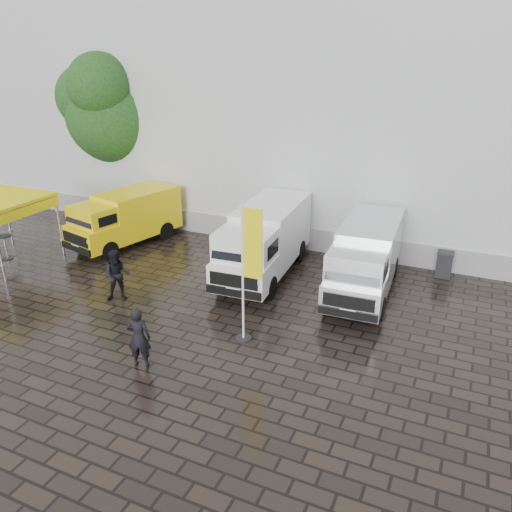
% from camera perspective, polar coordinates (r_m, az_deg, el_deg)
% --- Properties ---
extents(ground, '(120.00, 120.00, 0.00)m').
position_cam_1_polar(ground, '(16.12, -2.54, -8.91)').
color(ground, black).
rests_on(ground, ground).
extents(exhibition_hall, '(44.00, 16.00, 12.00)m').
position_cam_1_polar(exhibition_hall, '(28.68, 16.18, 16.85)').
color(exhibition_hall, silver).
rests_on(exhibition_hall, ground).
extents(hall_plinth, '(44.00, 0.15, 1.00)m').
position_cam_1_polar(hall_plinth, '(22.11, 11.38, 1.10)').
color(hall_plinth, gray).
rests_on(hall_plinth, ground).
extents(van_yellow, '(3.19, 5.57, 2.42)m').
position_cam_1_polar(van_yellow, '(23.68, -14.73, 4.06)').
color(van_yellow, yellow).
rests_on(van_yellow, ground).
extents(van_white, '(2.47, 6.39, 2.72)m').
position_cam_1_polar(van_white, '(19.73, 0.99, 1.59)').
color(van_white, white).
rests_on(van_white, ground).
extents(van_silver, '(2.24, 5.97, 2.55)m').
position_cam_1_polar(van_silver, '(18.67, 12.41, -0.49)').
color(van_silver, silver).
rests_on(van_silver, ground).
extents(flagpole, '(0.88, 0.50, 4.48)m').
position_cam_1_polar(flagpole, '(14.67, -0.90, -1.35)').
color(flagpole, black).
rests_on(flagpole, ground).
extents(tree, '(4.85, 4.85, 8.70)m').
position_cam_1_polar(tree, '(27.77, -15.94, 15.85)').
color(tree, black).
rests_on(tree, ground).
extents(cocktail_table, '(0.60, 0.60, 1.05)m').
position_cam_1_polar(cocktail_table, '(24.05, -26.68, 0.90)').
color(cocktail_table, black).
rests_on(cocktail_table, ground).
extents(wheelie_bin, '(0.64, 0.64, 1.04)m').
position_cam_1_polar(wheelie_bin, '(21.17, 20.72, -0.89)').
color(wheelie_bin, black).
rests_on(wheelie_bin, ground).
extents(person_front, '(0.78, 0.64, 1.84)m').
position_cam_1_polar(person_front, '(14.56, -13.25, -9.05)').
color(person_front, black).
rests_on(person_front, ground).
extents(person_tent, '(1.17, 1.10, 1.90)m').
position_cam_1_polar(person_tent, '(18.49, -15.57, -2.13)').
color(person_tent, black).
rests_on(person_tent, ground).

